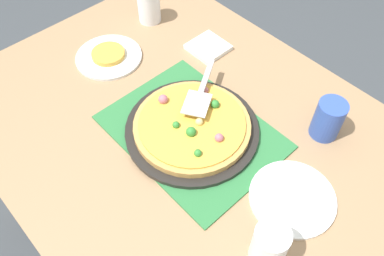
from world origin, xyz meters
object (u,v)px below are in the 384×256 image
pizza_pan (192,130)px  pizza (192,125)px  pizza_server (201,92)px  plate_near_left (109,57)px  plate_side (292,198)px  cup_far (328,119)px  cup_near (149,6)px  napkin_stack (208,47)px  cup_corner (269,245)px  served_slice_left (108,54)px

pizza_pan → pizza: 0.02m
pizza → pizza_server: pizza_server is taller
plate_near_left → pizza_server: (0.37, 0.07, 0.06)m
plate_side → cup_far: (-0.07, 0.23, 0.06)m
plate_side → cup_near: (-0.81, 0.20, 0.06)m
napkin_stack → plate_side: bearing=-23.6°
pizza → cup_corner: bearing=-17.5°
pizza_pan → plate_side: 0.33m
pizza_server → pizza_pan: bearing=-58.1°
plate_near_left → plate_side: (0.75, 0.03, 0.00)m
plate_near_left → cup_far: size_ratio=1.83×
plate_side → cup_corner: 0.18m
pizza_server → napkin_stack: pizza_server is taller
pizza_pan → cup_far: cup_far is taller
napkin_stack → cup_corner: bearing=-33.7°
plate_near_left → served_slice_left: served_slice_left is taller
plate_side → served_slice_left: 0.75m
pizza → served_slice_left: 0.42m
served_slice_left → napkin_stack: served_slice_left is taller
plate_near_left → napkin_stack: (0.19, 0.28, 0.00)m
pizza_pan → cup_near: size_ratio=3.17×
pizza → cup_near: 0.54m
pizza_pan → cup_near: (-0.49, 0.24, 0.05)m
served_slice_left → pizza_server: bearing=11.5°
pizza_pan → served_slice_left: served_slice_left is taller
pizza → napkin_stack: (-0.22, 0.28, -0.03)m
cup_near → cup_corner: size_ratio=1.00×
pizza_pan → served_slice_left: bearing=178.8°
served_slice_left → cup_far: 0.72m
plate_side → cup_near: cup_near is taller
plate_side → cup_corner: (0.05, -0.16, 0.06)m
pizza_server → plate_side: bearing=-6.2°
pizza_pan → plate_near_left: 0.42m
cup_far → plate_near_left: bearing=-158.5°
plate_near_left → cup_corner: cup_corner is taller
cup_far → pizza_server: size_ratio=0.55×
pizza_pan → plate_near_left: bearing=178.8°
pizza_server → napkin_stack: bearing=130.9°
pizza → plate_near_left: 0.42m
cup_far → napkin_stack: size_ratio=1.00×
cup_near → cup_corner: same height
cup_corner → napkin_stack: 0.73m
plate_side → cup_near: size_ratio=1.83×
served_slice_left → cup_corner: size_ratio=0.92×
pizza → plate_near_left: (-0.42, 0.01, -0.03)m
cup_far → cup_corner: same height
plate_side → cup_far: 0.25m
pizza_server → cup_near: bearing=160.0°
plate_near_left → served_slice_left: bearing=-3.6°
plate_near_left → pizza_server: bearing=11.5°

